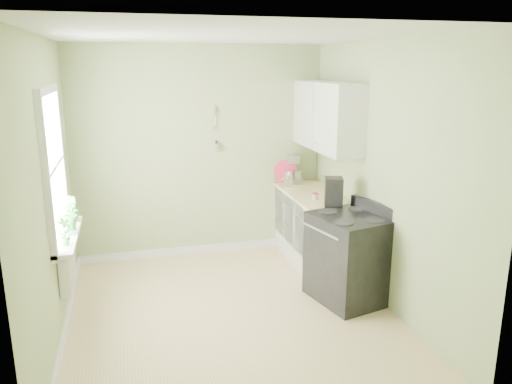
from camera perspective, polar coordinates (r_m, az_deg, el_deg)
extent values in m
cube|color=tan|center=(5.19, -2.77, -13.94)|extent=(3.20, 3.60, 0.02)
cube|color=white|center=(4.58, -3.20, 17.59)|extent=(3.20, 3.60, 0.02)
cube|color=#A8B87D|center=(6.45, -6.36, 4.47)|extent=(3.20, 0.02, 2.70)
cube|color=#A8B87D|center=(4.65, -22.74, -0.47)|extent=(0.02, 3.60, 2.70)
cube|color=#A8B87D|center=(5.27, 14.43, 1.85)|extent=(0.02, 3.60, 2.70)
cube|color=white|center=(6.25, 6.95, -4.54)|extent=(0.60, 1.60, 0.87)
cube|color=beige|center=(6.11, 6.99, -0.52)|extent=(0.64, 1.60, 0.04)
cube|color=white|center=(6.08, 8.11, 8.58)|extent=(0.35, 1.40, 0.80)
cube|color=white|center=(4.90, -22.30, 2.68)|extent=(0.02, 1.00, 1.30)
cube|color=white|center=(4.82, -22.85, 10.69)|extent=(0.06, 1.14, 0.07)
cube|color=white|center=(5.07, -21.34, -4.90)|extent=(0.06, 1.14, 0.07)
cube|color=white|center=(4.90, -22.07, 2.70)|extent=(0.04, 1.00, 0.04)
cube|color=white|center=(5.06, -20.68, -4.70)|extent=(0.18, 1.14, 0.04)
cube|color=white|center=(5.13, -20.73, -8.39)|extent=(0.12, 0.50, 0.35)
cylinder|color=beige|center=(6.38, -4.65, 9.21)|extent=(0.02, 0.02, 0.10)
cylinder|color=silver|center=(6.39, -4.63, 8.14)|extent=(0.01, 0.01, 0.16)
cylinder|color=silver|center=(6.44, -4.57, 5.13)|extent=(0.01, 0.14, 0.14)
cube|color=black|center=(5.41, 10.52, -7.59)|extent=(0.81, 0.89, 0.90)
cube|color=black|center=(5.26, 10.75, -2.89)|extent=(0.81, 0.89, 0.03)
cube|color=black|center=(5.36, 13.58, -1.90)|extent=(0.24, 0.75, 0.14)
cylinder|color=#B2B2B7|center=(5.16, 7.32, -4.42)|extent=(0.17, 0.61, 0.02)
cube|color=red|center=(5.31, 6.85, -5.93)|extent=(0.07, 0.22, 0.38)
cube|color=#B2B2B7|center=(6.73, 4.27, 1.49)|extent=(0.28, 0.36, 0.09)
cube|color=#B2B2B7|center=(6.83, 3.91, 2.96)|extent=(0.14, 0.11, 0.23)
cube|color=#B2B2B7|center=(6.69, 4.25, 3.93)|extent=(0.22, 0.35, 0.11)
sphere|color=#B2B2B7|center=(6.80, 3.93, 4.37)|extent=(0.13, 0.13, 0.13)
cylinder|color=silver|center=(6.66, 4.46, 1.91)|extent=(0.18, 0.18, 0.15)
cylinder|color=silver|center=(6.46, 3.76, 1.30)|extent=(0.12, 0.12, 0.16)
cone|color=silver|center=(6.44, 3.77, 2.18)|extent=(0.12, 0.12, 0.04)
cylinder|color=silver|center=(6.43, 3.04, 1.49)|extent=(0.11, 0.03, 0.08)
cube|color=black|center=(5.57, 8.85, -0.07)|extent=(0.25, 0.26, 0.34)
cylinder|color=black|center=(5.58, 8.54, -1.09)|extent=(0.11, 0.11, 0.12)
cylinder|color=#C22849|center=(6.67, 3.40, 2.37)|extent=(0.31, 0.14, 0.31)
cylinder|color=beige|center=(5.89, 6.78, -0.55)|extent=(0.07, 0.07, 0.07)
cylinder|color=#C22849|center=(5.87, 6.79, -0.18)|extent=(0.07, 0.07, 0.01)
imported|color=#35812F|center=(4.71, -21.07, -4.19)|extent=(0.16, 0.17, 0.26)
imported|color=#35812F|center=(5.13, -20.62, -2.31)|extent=(0.20, 0.22, 0.32)
imported|color=#35812F|center=(5.40, -20.33, -1.78)|extent=(0.16, 0.16, 0.26)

